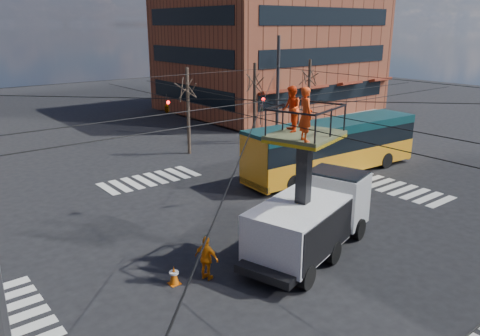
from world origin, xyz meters
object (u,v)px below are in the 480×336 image
object	(u,v)px
utility_truck	(312,201)
worker_ground	(207,258)
flagger	(322,179)
city_bus	(333,146)
traffic_cone	(174,275)

from	to	relation	value
utility_truck	worker_ground	world-z (taller)	utility_truck
flagger	utility_truck	bearing A→B (deg)	-62.79
city_bus	worker_ground	xyz separation A→B (m)	(-13.11, -5.52, -0.90)
city_bus	traffic_cone	bearing A→B (deg)	-156.72
city_bus	flagger	xyz separation A→B (m)	(-3.29, -2.11, -0.87)
city_bus	worker_ground	size ratio (longest dim) A/B	7.42
city_bus	flagger	distance (m)	4.01
traffic_cone	flagger	xyz separation A→B (m)	(10.91, 2.97, 0.51)
utility_truck	traffic_cone	xyz separation A→B (m)	(-5.57, 1.23, -1.80)
city_bus	utility_truck	bearing A→B (deg)	-140.24
traffic_cone	worker_ground	world-z (taller)	worker_ground
city_bus	flagger	world-z (taller)	city_bus
utility_truck	traffic_cone	bearing A→B (deg)	151.04
worker_ground	city_bus	bearing A→B (deg)	-88.73
utility_truck	traffic_cone	size ratio (longest dim) A/B	10.71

